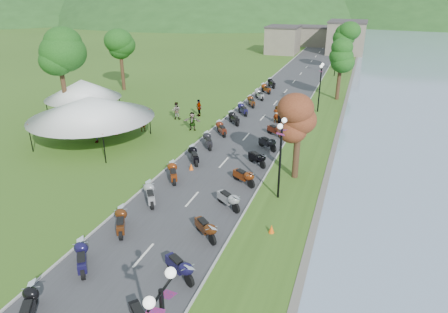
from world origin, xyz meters
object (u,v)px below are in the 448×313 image
(pedestrian_a, at_px, (143,131))
(pedestrian_c, at_px, (96,142))
(vendor_tent_main, at_px, (92,120))
(pedestrian_b, at_px, (177,119))

(pedestrian_a, relative_size, pedestrian_c, 0.85)
(vendor_tent_main, distance_m, pedestrian_c, 2.00)
(pedestrian_a, relative_size, pedestrian_b, 0.93)
(vendor_tent_main, bearing_deg, pedestrian_c, 30.89)
(pedestrian_a, bearing_deg, pedestrian_b, 18.37)
(pedestrian_c, bearing_deg, pedestrian_a, 121.16)
(vendor_tent_main, xyz_separation_m, pedestrian_c, (0.07, 0.04, -2.00))
(pedestrian_a, xyz_separation_m, pedestrian_b, (1.31, 4.32, 0.00))
(pedestrian_a, xyz_separation_m, pedestrian_c, (-2.34, -3.89, 0.00))
(pedestrian_b, bearing_deg, pedestrian_c, 52.61)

